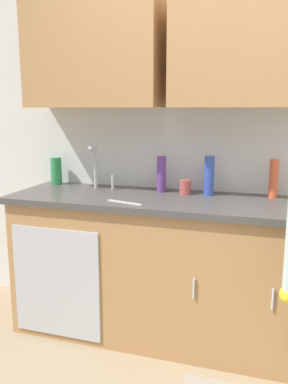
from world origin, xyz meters
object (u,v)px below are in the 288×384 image
at_px(sink, 92,195).
at_px(cup_by_sink, 185,187).
at_px(bottle_water_tall, 274,179).
at_px(bottle_dish_liquid, 209,176).
at_px(knife_on_counter, 125,202).
at_px(bottle_cleaner_spray, 56,171).
at_px(bottle_soap, 161,174).

distance_m(sink, cup_by_sink, 0.62).
relative_size(bottle_water_tall, bottle_dish_liquid, 0.95).
height_order(bottle_dish_liquid, cup_by_sink, bottle_dish_liquid).
distance_m(bottle_water_tall, knife_on_counter, 0.95).
bearing_deg(bottle_cleaner_spray, bottle_soap, -2.78).
relative_size(sink, knife_on_counter, 2.08).
distance_m(bottle_water_tall, cup_by_sink, 0.56).
height_order(sink, bottle_dish_liquid, sink).
distance_m(bottle_soap, cup_by_sink, 0.19).
height_order(sink, bottle_water_tall, sink).
bearing_deg(bottle_soap, cup_by_sink, -10.06).
relative_size(bottle_dish_liquid, knife_on_counter, 1.07).
bearing_deg(cup_by_sink, sink, -167.29).
height_order(bottle_dish_liquid, bottle_cleaner_spray, bottle_dish_liquid).
xyz_separation_m(bottle_water_tall, bottle_dish_liquid, (-0.40, -0.05, 0.01)).
distance_m(bottle_dish_liquid, cup_by_sink, 0.17).
xyz_separation_m(sink, bottle_dish_liquid, (0.76, 0.15, 0.14)).
xyz_separation_m(bottle_dish_liquid, bottle_cleaner_spray, (-1.14, 0.05, -0.03)).
height_order(bottle_water_tall, knife_on_counter, bottle_water_tall).
relative_size(bottle_water_tall, bottle_cleaner_spray, 1.22).
distance_m(sink, bottle_cleaner_spray, 0.45).
height_order(bottle_cleaner_spray, bottle_soap, bottle_soap).
distance_m(bottle_cleaner_spray, knife_on_counter, 0.83).
xyz_separation_m(bottle_cleaner_spray, knife_on_counter, (0.70, -0.43, -0.10)).
bearing_deg(bottle_dish_liquid, cup_by_sink, -174.08).
xyz_separation_m(bottle_water_tall, knife_on_counter, (-0.84, -0.42, -0.12)).
xyz_separation_m(bottle_water_tall, cup_by_sink, (-0.55, -0.06, -0.07)).
height_order(bottle_dish_liquid, bottle_soap, bottle_dish_liquid).
distance_m(bottle_soap, knife_on_counter, 0.43).
xyz_separation_m(bottle_cleaner_spray, bottle_soap, (0.82, -0.04, 0.02)).
distance_m(sink, bottle_soap, 0.49).
xyz_separation_m(bottle_soap, cup_by_sink, (0.17, -0.03, -0.07)).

